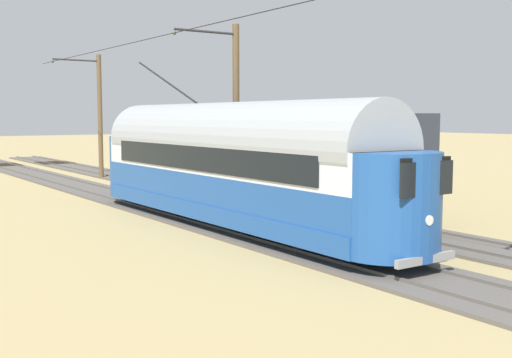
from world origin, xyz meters
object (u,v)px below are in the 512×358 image
Objects in this scene: catenary_pole_foreground at (99,114)px; catenary_pole_mid_near at (234,113)px; boxcar_adjacent at (289,158)px; vintage_streetcar at (230,163)px; switch_stand at (196,174)px.

catenary_pole_foreground and catenary_pole_mid_near have the same top height.
catenary_pole_foreground reaches higher than boxcar_adjacent.
catenary_pole_mid_near is (-2.71, -3.98, 1.70)m from vintage_streetcar.
catenary_pole_foreground is 1.00× the size of catenary_pole_mid_near.
catenary_pole_mid_near is at bearing -54.84° from boxcar_adjacent.
boxcar_adjacent is 1.67× the size of catenary_pole_mid_near.
catenary_pole_foreground is 15.54m from catenary_pole_mid_near.
vintage_streetcar is 1.37× the size of boxcar_adjacent.
boxcar_adjacent is 2.98m from catenary_pole_mid_near.
vintage_streetcar is at bearing 82.08° from catenary_pole_foreground.
catenary_pole_foreground is (-2.71, -19.52, 1.70)m from vintage_streetcar.
catenary_pole_mid_near is at bearing 90.00° from catenary_pole_foreground.
boxcar_adjacent is 1.67× the size of catenary_pole_foreground.
boxcar_adjacent reaches higher than switch_stand.
boxcar_adjacent is at bearing -153.53° from vintage_streetcar.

